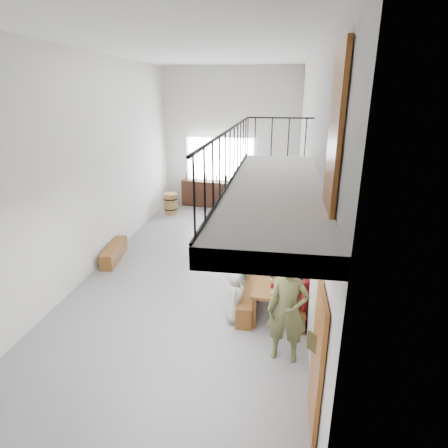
% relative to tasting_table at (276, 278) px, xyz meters
% --- Properties ---
extents(floor, '(12.00, 12.00, 0.00)m').
position_rel_tasting_table_xyz_m(floor, '(-2.10, 1.86, -0.71)').
color(floor, slate).
rests_on(floor, ground).
extents(room_walls, '(12.00, 12.00, 12.00)m').
position_rel_tasting_table_xyz_m(room_walls, '(-2.10, 1.86, 2.85)').
color(room_walls, silver).
rests_on(room_walls, ground).
extents(gateway_portal, '(2.80, 0.08, 2.80)m').
position_rel_tasting_table_xyz_m(gateway_portal, '(-2.50, 7.80, 0.69)').
color(gateway_portal, white).
rests_on(gateway_portal, ground).
extents(right_wall_decor, '(0.07, 8.28, 5.07)m').
position_rel_tasting_table_xyz_m(right_wall_decor, '(0.60, -0.01, 1.04)').
color(right_wall_decor, '#975223').
rests_on(right_wall_decor, ground).
extents(balcony, '(1.52, 5.62, 4.00)m').
position_rel_tasting_table_xyz_m(balcony, '(-0.12, -1.27, 2.26)').
color(balcony, white).
rests_on(balcony, ground).
extents(tasting_table, '(0.96, 2.11, 0.79)m').
position_rel_tasting_table_xyz_m(tasting_table, '(0.00, 0.00, 0.00)').
color(tasting_table, brown).
rests_on(tasting_table, ground).
extents(bench_inner, '(0.39, 2.03, 0.47)m').
position_rel_tasting_table_xyz_m(bench_inner, '(-0.57, 0.02, -0.47)').
color(bench_inner, brown).
rests_on(bench_inner, ground).
extents(bench_wall, '(0.27, 1.79, 0.41)m').
position_rel_tasting_table_xyz_m(bench_wall, '(0.47, -0.07, -0.50)').
color(bench_wall, brown).
rests_on(bench_wall, ground).
extents(tableware, '(0.54, 1.52, 0.35)m').
position_rel_tasting_table_xyz_m(tableware, '(0.04, 0.18, 0.22)').
color(tableware, black).
rests_on(tableware, tasting_table).
extents(side_bench, '(0.53, 1.58, 0.44)m').
position_rel_tasting_table_xyz_m(side_bench, '(-4.60, 1.82, -0.49)').
color(side_bench, brown).
rests_on(side_bench, ground).
extents(oak_barrel, '(0.55, 0.55, 0.81)m').
position_rel_tasting_table_xyz_m(oak_barrel, '(-4.24, 6.25, -0.30)').
color(oak_barrel, olive).
rests_on(oak_barrel, ground).
extents(serving_counter, '(2.09, 0.84, 1.07)m').
position_rel_tasting_table_xyz_m(serving_counter, '(-3.06, 7.51, -0.17)').
color(serving_counter, '#3C2014').
rests_on(serving_counter, ground).
extents(counter_bottles, '(1.78, 0.30, 0.28)m').
position_rel_tasting_table_xyz_m(counter_bottles, '(-3.05, 7.52, 0.51)').
color(counter_bottles, black).
rests_on(counter_bottles, serving_counter).
extents(guest_left_a, '(0.43, 0.60, 1.16)m').
position_rel_tasting_table_xyz_m(guest_left_a, '(-0.82, -0.66, -0.13)').
color(guest_left_a, beige).
rests_on(guest_left_a, ground).
extents(guest_left_b, '(0.39, 0.49, 1.17)m').
position_rel_tasting_table_xyz_m(guest_left_b, '(-0.81, -0.16, -0.12)').
color(guest_left_b, '#276B83').
rests_on(guest_left_b, ground).
extents(guest_left_c, '(0.67, 0.76, 1.31)m').
position_rel_tasting_table_xyz_m(guest_left_c, '(-0.82, 0.43, -0.05)').
color(guest_left_c, beige).
rests_on(guest_left_c, ground).
extents(guest_left_d, '(0.45, 0.73, 1.10)m').
position_rel_tasting_table_xyz_m(guest_left_d, '(-0.72, 0.90, -0.16)').
color(guest_left_d, '#276B83').
rests_on(guest_left_d, ground).
extents(guest_right_a, '(0.42, 0.69, 1.09)m').
position_rel_tasting_table_xyz_m(guest_right_a, '(0.59, -0.64, -0.16)').
color(guest_right_a, maroon).
rests_on(guest_right_a, ground).
extents(guest_right_b, '(0.77, 1.21, 1.25)m').
position_rel_tasting_table_xyz_m(guest_right_b, '(0.56, 0.11, -0.08)').
color(guest_right_b, black).
rests_on(guest_right_b, ground).
extents(guest_right_c, '(0.44, 0.63, 1.22)m').
position_rel_tasting_table_xyz_m(guest_right_c, '(0.51, 0.77, -0.10)').
color(guest_right_c, beige).
rests_on(guest_right_c, ground).
extents(host_standing, '(0.76, 0.54, 1.94)m').
position_rel_tasting_table_xyz_m(host_standing, '(0.22, -1.66, 0.26)').
color(host_standing, brown).
rests_on(host_standing, ground).
extents(potted_plant, '(0.44, 0.39, 0.43)m').
position_rel_tasting_table_xyz_m(potted_plant, '(0.35, 2.39, -0.49)').
color(potted_plant, '#194815').
rests_on(potted_plant, ground).
extents(bicycle_near, '(1.93, 1.27, 0.96)m').
position_rel_tasting_table_xyz_m(bicycle_near, '(-0.94, 7.31, -0.23)').
color(bicycle_near, black).
rests_on(bicycle_near, ground).
extents(bicycle_far, '(1.94, 0.89, 1.13)m').
position_rel_tasting_table_xyz_m(bicycle_far, '(-0.98, 6.99, -0.14)').
color(bicycle_far, black).
rests_on(bicycle_far, ground).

